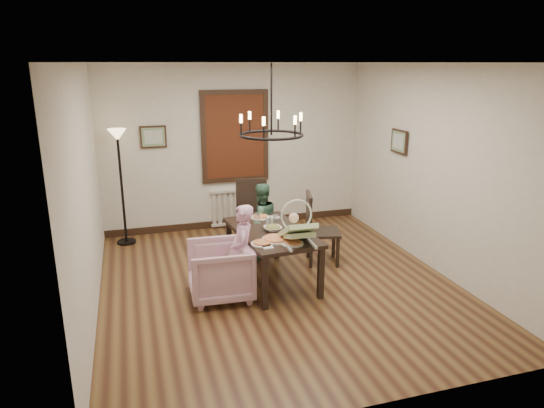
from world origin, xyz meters
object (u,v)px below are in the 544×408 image
armchair (220,271)px  drinking_glass (268,224)px  chair_right (323,228)px  baby_bouncer (298,229)px  chair_far (253,216)px  elderly_woman (243,260)px  floor_lamp (122,189)px  dining_table (271,236)px  seated_man (261,227)px

armchair → drinking_glass: size_ratio=6.24×
chair_right → baby_bouncer: size_ratio=1.86×
armchair → chair_far: bearing=154.8°
elderly_woman → floor_lamp: bearing=-135.8°
chair_right → baby_bouncer: 1.23m
chair_right → chair_far: bearing=61.1°
dining_table → drinking_glass: bearing=99.1°
chair_far → elderly_woman: chair_far is taller
dining_table → elderly_woman: elderly_woman is taller
chair_far → elderly_woman: bearing=-98.1°
drinking_glass → floor_lamp: 2.67m
armchair → chair_right: bearing=115.0°
elderly_woman → baby_bouncer: size_ratio=1.74×
armchair → elderly_woman: bearing=75.8°
dining_table → armchair: size_ratio=2.06×
chair_right → elderly_woman: bearing=133.3°
chair_far → elderly_woman: size_ratio=1.11×
chair_right → seated_man: (-0.81, 0.44, -0.05)m
elderly_woman → seated_man: bearing=169.2°
armchair → baby_bouncer: 1.09m
armchair → baby_bouncer: baby_bouncer is taller
armchair → floor_lamp: bearing=-151.1°
armchair → floor_lamp: floor_lamp is taller
chair_right → floor_lamp: (-2.73, 1.66, 0.37)m
chair_far → elderly_woman: (-0.52, -1.54, -0.05)m
baby_bouncer → floor_lamp: floor_lamp is taller
floor_lamp → drinking_glass: bearing=-47.0°
seated_man → drinking_glass: (-0.10, -0.73, 0.30)m
armchair → seated_man: 1.37m
chair_far → armchair: 1.66m
seated_man → drinking_glass: bearing=70.0°
dining_table → drinking_glass: 0.17m
chair_far → baby_bouncer: 1.76m
chair_far → armchair: (-0.79, -1.45, -0.20)m
elderly_woman → floor_lamp: (-1.37, 2.39, 0.41)m
chair_far → baby_bouncer: size_ratio=1.93×
chair_right → drinking_glass: chair_right is taller
chair_right → armchair: 1.76m
dining_table → chair_far: chair_far is taller
baby_bouncer → elderly_woman: bearing=166.0°
armchair → elderly_woman: elderly_woman is taller
armchair → elderly_woman: 0.32m
drinking_glass → armchair: bearing=-153.7°
dining_table → chair_far: 1.18m
dining_table → chair_far: (0.05, 1.18, -0.08)m
baby_bouncer → floor_lamp: 3.27m
chair_right → drinking_glass: size_ratio=8.52×
chair_far → seated_man: chair_far is taller
chair_far → dining_table: bearing=-81.9°
armchair → drinking_glass: drinking_glass is taller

